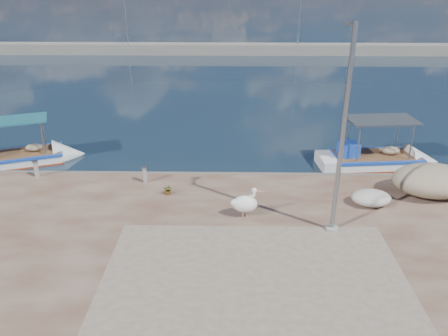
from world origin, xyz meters
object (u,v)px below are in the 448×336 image
at_px(boat_left, 20,159).
at_px(lamp_post, 342,141).
at_px(pelican, 246,203).
at_px(boat_right, 374,161).
at_px(bollard_near, 145,174).

xyz_separation_m(boat_left, lamp_post, (14.19, -6.80, 3.59)).
bearing_deg(boat_left, pelican, -49.47).
height_order(boat_left, boat_right, boat_right).
xyz_separation_m(lamp_post, bollard_near, (-7.26, 3.66, -2.91)).
bearing_deg(lamp_post, boat_left, 154.40).
xyz_separation_m(boat_left, bollard_near, (6.93, -3.14, 0.69)).
relative_size(boat_left, lamp_post, 0.83).
xyz_separation_m(boat_right, pelican, (-6.57, -6.00, 0.84)).
bearing_deg(boat_right, boat_left, 174.67).
bearing_deg(pelican, boat_right, 41.24).
bearing_deg(pelican, boat_left, 150.63).
xyz_separation_m(boat_right, lamp_post, (-3.55, -6.81, 3.58)).
bearing_deg(boat_right, bollard_near, -169.12).
relative_size(pelican, bollard_near, 1.67).
xyz_separation_m(boat_left, boat_right, (17.75, 0.01, 0.01)).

